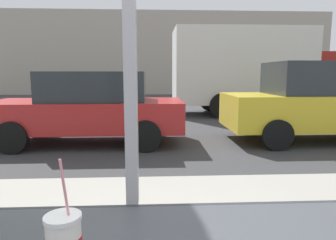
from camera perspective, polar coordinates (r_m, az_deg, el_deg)
ground_plane at (r=9.26m, az=-3.45°, el=-1.00°), size 60.00×60.00×0.00m
sidewalk_strip at (r=3.12m, az=-4.44°, el=-20.04°), size 16.00×2.80×0.10m
building_facade_far at (r=24.18m, az=-3.23°, el=12.44°), size 28.00×1.20×6.32m
parked_car_red at (r=6.96m, az=-14.53°, el=2.36°), size 4.22×1.88×1.60m
parked_car_yellow at (r=7.84m, az=26.71°, el=3.06°), size 4.34×1.90×1.82m
box_truck at (r=12.26m, az=16.51°, el=9.11°), size 6.84×2.44×3.22m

